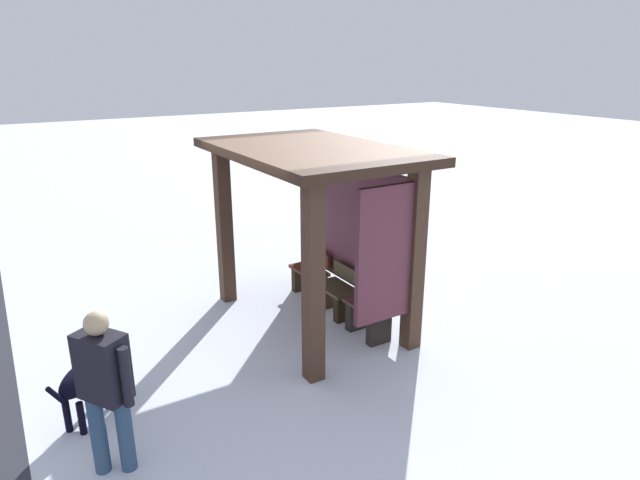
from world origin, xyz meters
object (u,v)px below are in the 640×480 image
bus_shelter (325,196)px  dog (88,375)px  person_walking (104,382)px  bench_left_inside (310,277)px  bench_center_inside (337,295)px  bench_right_inside (369,315)px

bus_shelter → dog: bus_shelter is taller
bus_shelter → dog: 3.55m
person_walking → dog: 1.04m
bus_shelter → bench_left_inside: (-0.87, 0.27, -1.52)m
bench_left_inside → bench_center_inside: bench_left_inside is taller
bench_center_inside → dog: bench_center_inside is taller
bench_center_inside → dog: (0.70, -3.50, 0.19)m
bench_right_inside → person_walking: (0.87, -3.47, 0.62)m
person_walking → bench_right_inside: bearing=104.0°
bench_left_inside → bus_shelter: bearing=-17.5°
dog → bench_left_inside: bearing=113.0°
bench_left_inside → bench_center_inside: size_ratio=1.02×
bus_shelter → bench_right_inside: (0.69, 0.27, -1.52)m
bench_center_inside → bench_right_inside: (0.78, -0.00, 0.01)m
bus_shelter → person_walking: size_ratio=2.00×
bus_shelter → bench_center_inside: (-0.09, 0.27, -1.53)m
person_walking → bench_left_inside: bearing=124.9°
bench_left_inside → person_walking: (2.43, -3.47, 0.62)m
bench_right_inside → person_walking: person_walking is taller
bench_left_inside → bench_right_inside: 1.56m
bench_center_inside → bus_shelter: bearing=-72.0°
bench_right_inside → bench_left_inside: bearing=-180.0°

